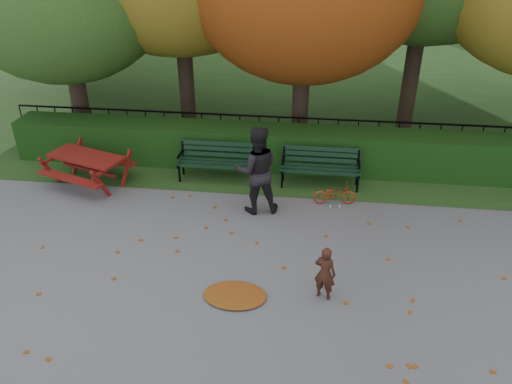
# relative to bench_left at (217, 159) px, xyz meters

# --- Properties ---
(ground) EXTENTS (90.00, 90.00, 0.00)m
(ground) POSITION_rel_bench_left_xyz_m (1.30, -3.70, -0.52)
(ground) COLOR slate
(ground) RESTS_ON ground
(grass_strip) EXTENTS (90.00, 90.00, 0.00)m
(grass_strip) POSITION_rel_bench_left_xyz_m (1.30, 10.30, -0.51)
(grass_strip) COLOR #223D19
(grass_strip) RESTS_ON ground
(hedge) EXTENTS (13.00, 0.90, 1.00)m
(hedge) POSITION_rel_bench_left_xyz_m (1.30, 0.80, -0.02)
(hedge) COLOR #16330F
(hedge) RESTS_ON ground
(iron_fence) EXTENTS (14.00, 0.04, 1.02)m
(iron_fence) POSITION_rel_bench_left_xyz_m (1.30, 1.60, 0.02)
(iron_fence) COLOR black
(iron_fence) RESTS_ON ground
(bench_left) EXTENTS (1.80, 0.57, 0.88)m
(bench_left) POSITION_rel_bench_left_xyz_m (0.00, 0.00, 0.00)
(bench_left) COLOR black
(bench_left) RESTS_ON ground
(bench_right) EXTENTS (1.80, 0.57, 0.88)m
(bench_right) POSITION_rel_bench_left_xyz_m (2.40, 0.00, 0.00)
(bench_right) COLOR black
(bench_right) RESTS_ON ground
(picnic_table) EXTENTS (2.08, 1.87, 0.84)m
(picnic_table) POSITION_rel_bench_left_xyz_m (-2.88, -0.65, 0.05)
(picnic_table) COLOR maroon
(picnic_table) RESTS_ON ground
(leaf_pile) EXTENTS (1.07, 0.76, 0.07)m
(leaf_pile) POSITION_rel_bench_left_xyz_m (1.07, -4.07, -0.48)
(leaf_pile) COLOR maroon
(leaf_pile) RESTS_ON ground
(leaf_scatter) EXTENTS (9.00, 5.70, 0.01)m
(leaf_scatter) POSITION_rel_bench_left_xyz_m (1.30, -3.40, -0.51)
(leaf_scatter) COLOR maroon
(leaf_scatter) RESTS_ON ground
(child) EXTENTS (0.42, 0.34, 0.98)m
(child) POSITION_rel_bench_left_xyz_m (2.52, -3.89, -0.03)
(child) COLOR #3B1D13
(child) RESTS_ON ground
(adult) EXTENTS (1.06, 0.91, 1.89)m
(adult) POSITION_rel_bench_left_xyz_m (1.09, -1.30, 0.42)
(adult) COLOR black
(adult) RESTS_ON ground
(bicycle) EXTENTS (0.96, 0.42, 0.49)m
(bicycle) POSITION_rel_bench_left_xyz_m (2.73, -0.85, -0.28)
(bicycle) COLOR #A62F0F
(bicycle) RESTS_ON ground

